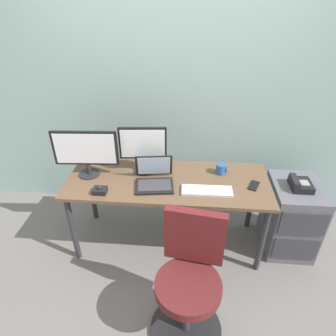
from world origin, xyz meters
The scene contains 13 objects.
ground_plane centered at (0.00, 0.00, 0.00)m, with size 8.00×8.00×0.00m, color slate.
back_wall centered at (0.00, 0.69, 1.40)m, with size 6.00×0.10×2.80m, color #8FAFAB.
desk centered at (0.00, 0.00, 0.65)m, with size 1.74×0.67×0.73m.
file_cabinet centered at (1.13, 0.05, 0.34)m, with size 0.42×0.53×0.69m.
desk_phone centered at (1.12, 0.03, 0.72)m, with size 0.17×0.20×0.09m.
office_chair centered at (0.21, -0.82, 0.45)m, with size 0.52×0.52×0.97m.
monitor_main centered at (-0.70, 0.02, 0.97)m, with size 0.55×0.18×0.42m.
monitor_side centered at (-0.23, 0.13, 0.97)m, with size 0.41×0.18×0.43m.
keyboard centered at (0.33, -0.15, 0.74)m, with size 0.41×0.14×0.03m.
laptop centered at (-0.11, -0.07, 0.78)m, with size 0.34×0.32×0.23m.
trackball_mouse centered at (-0.53, -0.23, 0.75)m, with size 0.11×0.09×0.07m.
coffee_mug centered at (0.46, 0.14, 0.77)m, with size 0.10×0.09×0.09m.
cell_phone centered at (0.72, -0.03, 0.73)m, with size 0.07×0.14×0.01m, color black.
Camera 1 is at (0.17, -2.07, 2.16)m, focal length 31.33 mm.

